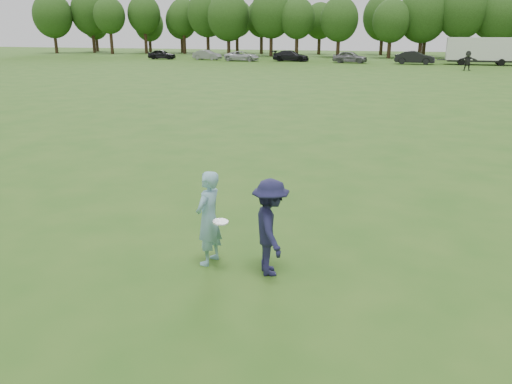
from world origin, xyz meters
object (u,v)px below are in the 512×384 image
thrower (209,218)px  car_e (350,57)px  cargo_trailer (482,50)px  car_f (415,58)px  car_a (162,54)px  car_b (207,55)px  car_c (242,56)px  player_far_d (468,61)px  defender (270,228)px  car_d (291,56)px

thrower → car_e: thrower is taller
cargo_trailer → car_f: bearing=-172.3°
thrower → car_f: bearing=-174.0°
car_f → car_e: bearing=91.0°
car_a → car_f: 35.24m
thrower → car_b: 65.31m
car_b → cargo_trailer: 35.86m
car_c → car_e: (14.59, 0.30, 0.09)m
player_far_d → cargo_trailer: bearing=78.9°
car_a → cargo_trailer: (42.84, 0.08, 1.10)m
cargo_trailer → player_far_d: bearing=-102.9°
thrower → car_b: thrower is taller
player_far_d → car_f: 10.42m
defender → car_f: 59.16m
car_f → player_far_d: bearing=-147.1°
player_far_d → car_e: 16.11m
car_e → car_a: bearing=95.3°
car_e → car_c: bearing=98.1°
car_f → car_b: bearing=89.8°
player_far_d → car_e: (-13.27, 9.13, -0.26)m
car_c → car_f: 22.54m
car_d → car_f: car_f is taller
car_c → car_f: size_ratio=0.99×
car_c → car_d: car_d is taller
thrower → defender: 1.16m
thrower → car_d: (-13.02, 60.48, -0.15)m
player_far_d → car_c: bearing=164.2°
cargo_trailer → car_c: bearing=-177.8°
player_far_d → car_c: 29.23m
car_b → car_d: (12.16, 0.22, 0.04)m
car_a → car_b: size_ratio=0.97×
player_far_d → car_a: 41.74m
defender → car_d: 62.18m
car_d → thrower: bearing=-167.8°
car_b → car_f: size_ratio=0.85×
player_far_d → car_f: (-5.32, 8.96, -0.21)m
player_far_d → car_b: (-33.55, 10.14, -0.33)m
car_d → cargo_trailer: size_ratio=0.54×
thrower → car_c: thrower is taller
thrower → car_d: size_ratio=0.35×
car_d → car_c: bearing=103.4°
player_far_d → cargo_trailer: cargo_trailer is taller
car_f → car_d: bearing=87.2°
thrower → cargo_trailer: (10.66, 60.10, 0.92)m
car_b → car_c: bearing=-95.3°
car_a → thrower: bearing=-157.3°
car_b → car_e: bearing=-85.1°
player_far_d → car_c: (-27.86, 8.82, -0.34)m
car_e → car_f: size_ratio=0.91×
car_c → car_d: (6.47, 1.54, 0.05)m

